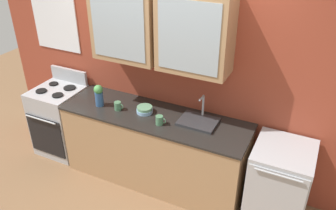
{
  "coord_description": "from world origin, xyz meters",
  "views": [
    {
      "loc": [
        1.57,
        -2.89,
        2.91
      ],
      "look_at": [
        0.17,
        0.0,
        1.07
      ],
      "focal_mm": 37.28,
      "sensor_mm": 36.0,
      "label": 1
    }
  ],
  "objects": [
    {
      "name": "dishwasher",
      "position": [
        1.42,
        -0.0,
        0.45
      ],
      "size": [
        0.57,
        0.64,
        0.89
      ],
      "color": "#ADAFB5",
      "rests_on": "ground_plane"
    },
    {
      "name": "sink_faucet",
      "position": [
        0.49,
        0.08,
        0.92
      ],
      "size": [
        0.4,
        0.31,
        0.28
      ],
      "color": "#2D2D30",
      "rests_on": "counter"
    },
    {
      "name": "vase",
      "position": [
        -0.67,
        -0.07,
        1.03
      ],
      "size": [
        0.1,
        0.1,
        0.26
      ],
      "color": "#33598C",
      "rests_on": "counter"
    },
    {
      "name": "bowl_stack",
      "position": [
        -0.13,
        0.01,
        0.93
      ],
      "size": [
        0.18,
        0.18,
        0.07
      ],
      "color": "#8CB7E0",
      "rests_on": "counter"
    },
    {
      "name": "counter",
      "position": [
        0.0,
        0.0,
        0.45
      ],
      "size": [
        2.16,
        0.66,
        0.89
      ],
      "color": "#A87F56",
      "rests_on": "ground_plane"
    },
    {
      "name": "back_wall_unit",
      "position": [
        -0.01,
        0.32,
        1.41
      ],
      "size": [
        4.58,
        0.45,
        2.52
      ],
      "color": "#993D28",
      "rests_on": "ground_plane"
    },
    {
      "name": "stove_range",
      "position": [
        -1.4,
        -0.0,
        0.45
      ],
      "size": [
        0.58,
        0.64,
        1.07
      ],
      "color": "#ADAFB5",
      "rests_on": "ground_plane"
    },
    {
      "name": "cup_near_sink",
      "position": [
        0.14,
        -0.13,
        0.95
      ],
      "size": [
        0.12,
        0.08,
        0.1
      ],
      "color": "#4C7F59",
      "rests_on": "counter"
    },
    {
      "name": "ground_plane",
      "position": [
        0.0,
        0.0,
        0.0
      ],
      "size": [
        10.0,
        10.0,
        0.0
      ],
      "primitive_type": "plane",
      "color": "brown"
    },
    {
      "name": "cup_near_bowls",
      "position": [
        -0.43,
        -0.07,
        0.94
      ],
      "size": [
        0.12,
        0.08,
        0.1
      ],
      "color": "#4C7F59",
      "rests_on": "counter"
    }
  ]
}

